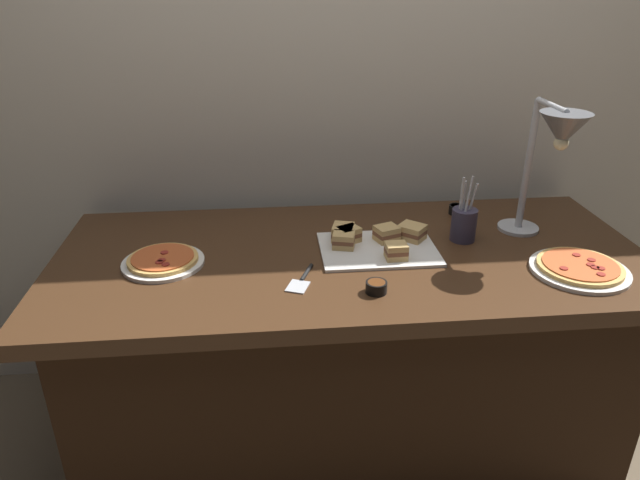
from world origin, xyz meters
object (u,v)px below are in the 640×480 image
at_px(sauce_cup_near, 457,209).
at_px(utensil_holder, 464,224).
at_px(heat_lamp, 555,142).
at_px(pizza_plate_center, 163,261).
at_px(pizza_plate_front, 580,268).
at_px(sauce_cup_far, 376,287).
at_px(serving_spatula, 302,280).
at_px(sandwich_platter, 375,242).

height_order(sauce_cup_near, utensil_holder, utensil_holder).
xyz_separation_m(heat_lamp, pizza_plate_center, (-1.20, -0.00, -0.34)).
xyz_separation_m(pizza_plate_front, utensil_holder, (-0.28, 0.26, 0.05)).
bearing_deg(sauce_cup_near, sauce_cup_far, -126.87).
distance_m(heat_lamp, pizza_plate_front, 0.39).
xyz_separation_m(sauce_cup_near, utensil_holder, (-0.05, -0.23, 0.04)).
relative_size(sauce_cup_near, serving_spatula, 0.34).
relative_size(pizza_plate_front, utensil_holder, 1.27).
distance_m(pizza_plate_front, pizza_plate_center, 1.27).
relative_size(pizza_plate_center, serving_spatula, 1.48).
bearing_deg(utensil_holder, sauce_cup_near, 76.78).
height_order(sandwich_platter, serving_spatula, sandwich_platter).
xyz_separation_m(heat_lamp, serving_spatula, (-0.78, -0.14, -0.35)).
height_order(sauce_cup_far, utensil_holder, utensil_holder).
bearing_deg(sauce_cup_far, pizza_plate_front, 5.41).
xyz_separation_m(sauce_cup_far, utensil_holder, (0.35, 0.32, 0.04)).
bearing_deg(utensil_holder, heat_lamp, -20.84).
bearing_deg(sandwich_platter, pizza_plate_front, -20.95).
xyz_separation_m(pizza_plate_center, sandwich_platter, (0.67, 0.05, 0.01)).
height_order(heat_lamp, sauce_cup_far, heat_lamp).
xyz_separation_m(pizza_plate_center, serving_spatula, (0.42, -0.14, -0.01)).
xyz_separation_m(utensil_holder, serving_spatula, (-0.56, -0.23, -0.06)).
bearing_deg(pizza_plate_center, sandwich_platter, 4.41).
height_order(utensil_holder, serving_spatula, utensil_holder).
bearing_deg(serving_spatula, sauce_cup_near, 36.68).
height_order(sandwich_platter, sauce_cup_near, sandwich_platter).
height_order(pizza_plate_center, sauce_cup_far, sauce_cup_far).
bearing_deg(heat_lamp, serving_spatula, -169.57).
xyz_separation_m(pizza_plate_center, utensil_holder, (0.98, 0.09, 0.05)).
bearing_deg(serving_spatula, utensil_holder, 22.34).
bearing_deg(pizza_plate_center, pizza_plate_front, -7.77).
height_order(pizza_plate_front, sandwich_platter, sandwich_platter).
distance_m(pizza_plate_center, sauce_cup_near, 1.08).
relative_size(pizza_plate_front, serving_spatula, 1.70).
bearing_deg(pizza_plate_front, serving_spatula, 178.09).
xyz_separation_m(heat_lamp, sauce_cup_far, (-0.58, -0.23, -0.34)).
height_order(sandwich_platter, sauce_cup_far, sandwich_platter).
xyz_separation_m(heat_lamp, sandwich_platter, (-0.53, 0.05, -0.33)).
bearing_deg(heat_lamp, sauce_cup_near, 118.79).
bearing_deg(utensil_holder, pizza_plate_center, -174.99).
bearing_deg(sauce_cup_near, pizza_plate_center, -163.19).
distance_m(pizza_plate_front, utensil_holder, 0.38).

